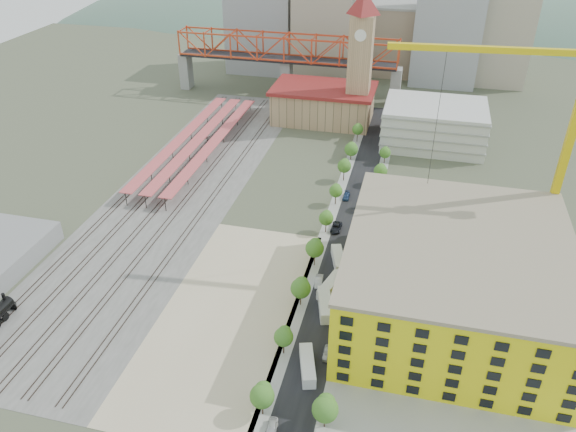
% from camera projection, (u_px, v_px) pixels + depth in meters
% --- Properties ---
extents(ground, '(400.00, 400.00, 0.00)m').
position_uv_depth(ground, '(282.00, 237.00, 146.11)').
color(ground, '#474C38').
rests_on(ground, ground).
extents(ballast_strip, '(36.00, 165.00, 0.06)m').
position_uv_depth(ballast_strip, '(181.00, 189.00, 167.91)').
color(ballast_strip, '#605E59').
rests_on(ballast_strip, ground).
extents(dirt_lot, '(28.00, 67.00, 0.06)m').
position_uv_depth(dirt_lot, '(228.00, 313.00, 120.86)').
color(dirt_lot, tan).
rests_on(dirt_lot, ground).
extents(street_asphalt, '(12.00, 170.00, 0.06)m').
position_uv_depth(street_asphalt, '(352.00, 215.00, 155.23)').
color(street_asphalt, black).
rests_on(street_asphalt, ground).
extents(sidewalk_west, '(3.00, 170.00, 0.04)m').
position_uv_depth(sidewalk_west, '(332.00, 213.00, 156.36)').
color(sidewalk_west, gray).
rests_on(sidewalk_west, ground).
extents(sidewalk_east, '(3.00, 170.00, 0.04)m').
position_uv_depth(sidewalk_east, '(372.00, 218.00, 154.11)').
color(sidewalk_east, gray).
rests_on(sidewalk_east, ground).
extents(construction_pad, '(50.00, 90.00, 0.06)m').
position_uv_depth(construction_pad, '(462.00, 315.00, 120.36)').
color(construction_pad, gray).
rests_on(construction_pad, ground).
extents(rail_tracks, '(26.56, 160.00, 0.18)m').
position_uv_depth(rail_tracks, '(175.00, 188.00, 168.22)').
color(rail_tracks, '#382B23').
rests_on(rail_tracks, ground).
extents(platform_canopies, '(16.00, 80.00, 4.12)m').
position_uv_depth(platform_canopies, '(198.00, 139.00, 189.60)').
color(platform_canopies, '#C34B4F').
rests_on(platform_canopies, ground).
extents(station_hall, '(38.00, 24.00, 13.10)m').
position_uv_depth(station_hall, '(323.00, 103.00, 211.44)').
color(station_hall, tan).
rests_on(station_hall, ground).
extents(clock_tower, '(12.00, 12.00, 52.00)m').
position_uv_depth(clock_tower, '(361.00, 48.00, 195.59)').
color(clock_tower, tan).
rests_on(clock_tower, ground).
extents(parking_garage, '(34.00, 26.00, 14.00)m').
position_uv_depth(parking_garage, '(434.00, 124.00, 192.98)').
color(parking_garage, silver).
rests_on(parking_garage, ground).
extents(truss_bridge, '(94.00, 9.60, 25.60)m').
position_uv_depth(truss_bridge, '(287.00, 51.00, 228.16)').
color(truss_bridge, gray).
rests_on(truss_bridge, ground).
extents(construction_building, '(44.60, 50.60, 18.80)m').
position_uv_depth(construction_building, '(455.00, 278.00, 116.06)').
color(construction_building, yellow).
rests_on(construction_building, ground).
extents(street_trees, '(15.40, 124.40, 8.00)m').
position_uv_depth(street_trees, '(346.00, 235.00, 146.98)').
color(street_trees, '#37671F').
rests_on(street_trees, ground).
extents(skyline, '(133.00, 46.00, 60.00)m').
position_uv_depth(skyline, '(377.00, 25.00, 250.32)').
color(skyline, '#9EA0A3').
rests_on(skyline, ground).
extents(distant_hills, '(647.00, 264.00, 227.00)m').
position_uv_depth(distant_hills, '(437.00, 140.00, 393.54)').
color(distant_hills, '#4C6B59').
rests_on(distant_hills, ground).
extents(tower_crane, '(55.12, 7.05, 58.92)m').
position_uv_depth(tower_crane, '(557.00, 119.00, 119.29)').
color(tower_crane, yellow).
rests_on(tower_crane, ground).
extents(site_trailer_a, '(5.12, 9.79, 2.59)m').
position_uv_depth(site_trailer_a, '(307.00, 366.00, 106.37)').
color(site_trailer_a, silver).
rests_on(site_trailer_a, ground).
extents(site_trailer_b, '(5.08, 10.23, 2.71)m').
position_uv_depth(site_trailer_b, '(325.00, 305.00, 121.19)').
color(site_trailer_b, silver).
rests_on(site_trailer_b, ground).
extents(site_trailer_c, '(4.97, 9.73, 2.57)m').
position_uv_depth(site_trailer_c, '(331.00, 286.00, 126.95)').
color(site_trailer_c, silver).
rests_on(site_trailer_c, ground).
extents(site_trailer_d, '(5.05, 9.62, 2.55)m').
position_uv_depth(site_trailer_d, '(338.00, 259.00, 135.62)').
color(site_trailer_d, silver).
rests_on(site_trailer_d, ground).
extents(car_0, '(2.21, 4.67, 1.54)m').
position_uv_depth(car_0, '(272.00, 429.00, 94.92)').
color(car_0, silver).
rests_on(car_0, ground).
extents(car_1, '(2.06, 4.87, 1.56)m').
position_uv_depth(car_1, '(319.00, 281.00, 129.02)').
color(car_1, '#ADADB3').
rests_on(car_1, ground).
extents(car_2, '(2.58, 5.49, 1.52)m').
position_uv_depth(car_2, '(336.00, 228.00, 148.61)').
color(car_2, black).
rests_on(car_2, ground).
extents(car_3, '(1.95, 4.57, 1.32)m').
position_uv_depth(car_3, '(346.00, 196.00, 163.21)').
color(car_3, navy).
rests_on(car_3, ground).
extents(car_4, '(1.86, 4.30, 1.44)m').
position_uv_depth(car_4, '(327.00, 353.00, 109.89)').
color(car_4, '#B8B8B8').
rests_on(car_4, ground).
extents(car_5, '(1.85, 4.19, 1.34)m').
position_uv_depth(car_5, '(346.00, 282.00, 128.97)').
color(car_5, gray).
rests_on(car_5, ground).
extents(car_6, '(2.63, 5.06, 1.36)m').
position_uv_depth(car_6, '(365.00, 204.00, 159.25)').
color(car_6, black).
rests_on(car_6, ground).
extents(car_7, '(2.56, 4.90, 1.36)m').
position_uv_depth(car_7, '(370.00, 186.00, 168.19)').
color(car_7, navy).
rests_on(car_7, ground).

